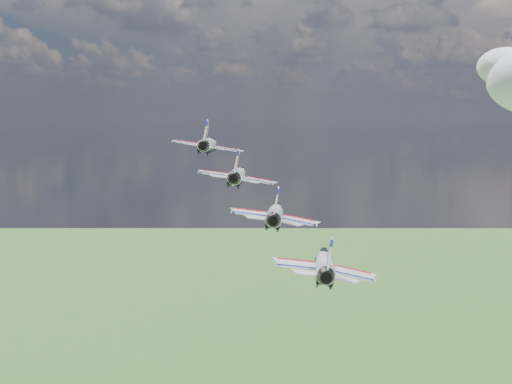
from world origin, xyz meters
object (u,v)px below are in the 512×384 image
(jet_3, at_px, (324,262))
(jet_0, at_px, (209,144))
(jet_2, at_px, (276,212))
(jet_1, at_px, (239,174))

(jet_3, bearing_deg, jet_0, 115.51)
(jet_0, distance_m, jet_2, 23.67)
(jet_0, distance_m, jet_3, 35.51)
(jet_0, height_order, jet_3, jet_0)
(jet_1, bearing_deg, jet_3, -64.49)
(jet_2, bearing_deg, jet_3, -64.49)
(jet_0, xyz_separation_m, jet_3, (21.91, -26.17, -9.78))
(jet_1, bearing_deg, jet_2, -64.49)
(jet_0, relative_size, jet_3, 1.00)
(jet_0, relative_size, jet_1, 1.00)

